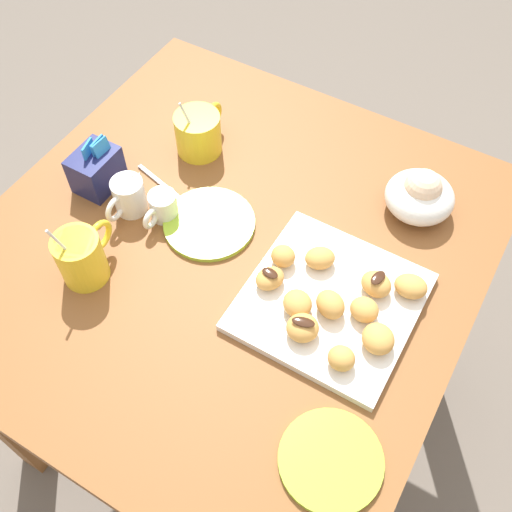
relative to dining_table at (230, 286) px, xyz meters
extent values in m
plane|color=#665B51|center=(0.00, 0.00, -0.62)|extent=(8.00, 8.00, 0.00)
cube|color=brown|center=(0.00, 0.00, 0.12)|extent=(0.92, 0.88, 0.04)
cube|color=brown|center=(0.40, -0.38, -0.26)|extent=(0.07, 0.07, 0.72)
cube|color=brown|center=(0.40, 0.38, -0.26)|extent=(0.07, 0.07, 0.72)
cube|color=silver|center=(-0.02, -0.22, 0.15)|extent=(0.28, 0.28, 0.02)
cylinder|color=yellow|center=(-0.18, 0.18, 0.19)|extent=(0.08, 0.08, 0.10)
torus|color=yellow|center=(-0.13, 0.18, 0.20)|extent=(0.06, 0.01, 0.06)
cylinder|color=#331E11|center=(-0.18, 0.18, 0.23)|extent=(0.07, 0.07, 0.01)
cylinder|color=silver|center=(-0.19, 0.18, 0.23)|extent=(0.03, 0.03, 0.13)
cylinder|color=yellow|center=(0.18, 0.18, 0.18)|extent=(0.09, 0.09, 0.09)
torus|color=yellow|center=(0.23, 0.18, 0.19)|extent=(0.06, 0.01, 0.06)
cylinder|color=#331E11|center=(0.18, 0.18, 0.22)|extent=(0.08, 0.08, 0.01)
cylinder|color=silver|center=(0.16, 0.18, 0.22)|extent=(0.02, 0.04, 0.11)
cylinder|color=silver|center=(-0.02, 0.20, 0.18)|extent=(0.06, 0.06, 0.07)
cone|color=silver|center=(0.01, 0.20, 0.20)|extent=(0.02, 0.02, 0.02)
torus|color=silver|center=(-0.06, 0.20, 0.18)|extent=(0.05, 0.01, 0.05)
cylinder|color=white|center=(-0.02, 0.20, 0.21)|extent=(0.05, 0.05, 0.01)
cube|color=#191E51|center=(0.00, 0.29, 0.18)|extent=(0.09, 0.07, 0.08)
cube|color=#2D84D1|center=(0.00, 0.30, 0.23)|extent=(0.04, 0.01, 0.03)
cube|color=#2D84D1|center=(0.02, 0.29, 0.23)|extent=(0.04, 0.01, 0.03)
cube|color=#2D84D1|center=(0.02, 0.28, 0.23)|extent=(0.04, 0.01, 0.03)
ellipsoid|color=silver|center=(0.25, -0.26, 0.18)|extent=(0.13, 0.13, 0.07)
sphere|color=beige|center=(0.25, -0.26, 0.20)|extent=(0.07, 0.07, 0.07)
ellipsoid|color=green|center=(0.27, -0.26, 0.22)|extent=(0.03, 0.03, 0.01)
cylinder|color=silver|center=(0.00, 0.14, 0.17)|extent=(0.05, 0.05, 0.05)
cone|color=silver|center=(0.02, 0.14, 0.19)|extent=(0.02, 0.02, 0.02)
torus|color=silver|center=(-0.04, 0.14, 0.17)|extent=(0.04, 0.01, 0.04)
cylinder|color=#381E11|center=(0.00, 0.14, 0.19)|extent=(0.04, 0.04, 0.01)
cylinder|color=#9EC633|center=(0.02, 0.05, 0.15)|extent=(0.17, 0.17, 0.01)
cylinder|color=#9EC633|center=(-0.25, -0.33, 0.15)|extent=(0.15, 0.15, 0.01)
cube|color=silver|center=(0.06, 0.18, 0.15)|extent=(0.04, 0.15, 0.00)
ellipsoid|color=silver|center=(0.04, 0.11, 0.15)|extent=(0.03, 0.02, 0.01)
ellipsoid|color=#D19347|center=(-0.11, -0.28, 0.18)|extent=(0.05, 0.05, 0.03)
ellipsoid|color=#D19347|center=(0.04, -0.17, 0.17)|extent=(0.07, 0.07, 0.03)
ellipsoid|color=#D19347|center=(0.01, -0.11, 0.18)|extent=(0.06, 0.06, 0.03)
ellipsoid|color=#D19347|center=(-0.04, -0.11, 0.17)|extent=(0.06, 0.06, 0.03)
ellipsoid|color=#381E11|center=(-0.04, -0.11, 0.19)|extent=(0.02, 0.03, 0.00)
ellipsoid|color=#D19347|center=(-0.10, -0.20, 0.18)|extent=(0.07, 0.07, 0.04)
ellipsoid|color=#381E11|center=(-0.10, -0.20, 0.19)|extent=(0.03, 0.04, 0.00)
ellipsoid|color=#D19347|center=(-0.02, -0.28, 0.18)|extent=(0.05, 0.06, 0.04)
ellipsoid|color=#D19347|center=(-0.06, -0.18, 0.18)|extent=(0.07, 0.07, 0.04)
ellipsoid|color=#D19347|center=(-0.06, -0.32, 0.18)|extent=(0.08, 0.07, 0.04)
ellipsoid|color=#D19347|center=(-0.04, -0.22, 0.18)|extent=(0.07, 0.07, 0.04)
ellipsoid|color=#D19347|center=(0.06, -0.32, 0.17)|extent=(0.06, 0.06, 0.03)
ellipsoid|color=#D19347|center=(0.04, -0.27, 0.18)|extent=(0.06, 0.06, 0.04)
ellipsoid|color=#381E11|center=(0.04, -0.27, 0.20)|extent=(0.03, 0.02, 0.00)
camera|label=1|loc=(-0.52, -0.37, 1.02)|focal=41.73mm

